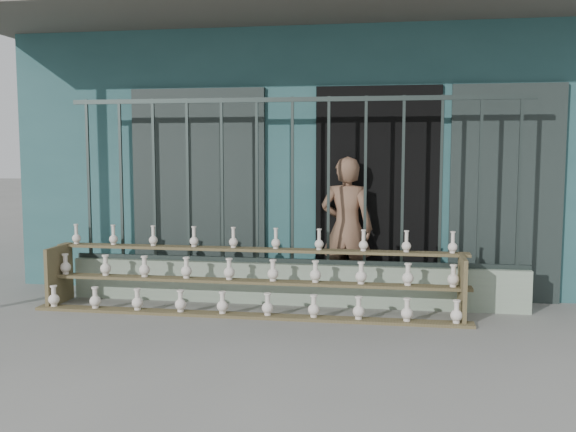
# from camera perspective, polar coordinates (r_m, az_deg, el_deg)

# --- Properties ---
(ground) EXTENTS (60.00, 60.00, 0.00)m
(ground) POSITION_cam_1_polar(r_m,az_deg,el_deg) (5.89, -1.58, -10.72)
(ground) COLOR slate
(workshop_building) EXTENTS (7.40, 6.60, 3.21)m
(workshop_building) POSITION_cam_1_polar(r_m,az_deg,el_deg) (9.83, 3.05, 5.50)
(workshop_building) COLOR #275254
(workshop_building) RESTS_ON ground
(parapet_wall) EXTENTS (5.00, 0.20, 0.45)m
(parapet_wall) POSITION_cam_1_polar(r_m,az_deg,el_deg) (7.08, 0.39, -6.01)
(parapet_wall) COLOR gray
(parapet_wall) RESTS_ON ground
(security_fence) EXTENTS (5.00, 0.04, 1.80)m
(security_fence) POSITION_cam_1_polar(r_m,az_deg,el_deg) (6.93, 0.40, 3.12)
(security_fence) COLOR #283330
(security_fence) RESTS_ON parapet_wall
(shelf_rack) EXTENTS (4.50, 0.68, 0.85)m
(shelf_rack) POSITION_cam_1_polar(r_m,az_deg,el_deg) (6.72, -3.39, -5.51)
(shelf_rack) COLOR brown
(shelf_rack) RESTS_ON ground
(elderly_woman) EXTENTS (0.64, 0.47, 1.61)m
(elderly_woman) POSITION_cam_1_polar(r_m,az_deg,el_deg) (7.23, 5.24, -1.11)
(elderly_woman) COLOR brown
(elderly_woman) RESTS_ON ground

